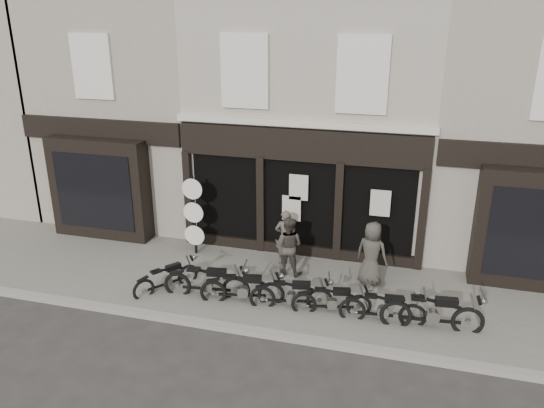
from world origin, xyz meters
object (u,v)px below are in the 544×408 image
(motorcycle_1, at_px, (208,285))
(motorcycle_3, at_px, (292,297))
(motorcycle_2, at_px, (243,291))
(man_centre, at_px, (289,246))
(motorcycle_0, at_px, (167,280))
(advert_sign_post, at_px, (194,219))
(motorcycle_5, at_px, (383,311))
(man_left, at_px, (285,237))
(motorcycle_4, at_px, (332,303))
(motorcycle_6, at_px, (433,316))
(man_right, at_px, (372,253))

(motorcycle_1, relative_size, motorcycle_3, 1.10)
(motorcycle_2, xyz_separation_m, man_centre, (0.72, 1.79, 0.54))
(motorcycle_0, height_order, advert_sign_post, advert_sign_post)
(motorcycle_5, height_order, advert_sign_post, advert_sign_post)
(man_left, xyz_separation_m, man_centre, (0.23, -0.56, 0.01))
(motorcycle_0, bearing_deg, advert_sign_post, 38.85)
(motorcycle_2, xyz_separation_m, advert_sign_post, (-2.25, 2.25, 0.84))
(motorcycle_4, relative_size, man_left, 1.18)
(motorcycle_3, distance_m, motorcycle_5, 2.20)
(motorcycle_6, bearing_deg, man_right, 126.27)
(man_left, height_order, man_centre, man_centre)
(motorcycle_1, bearing_deg, man_centre, 39.04)
(motorcycle_1, relative_size, motorcycle_4, 1.17)
(motorcycle_2, distance_m, advert_sign_post, 3.29)
(motorcycle_4, xyz_separation_m, advert_sign_post, (-4.47, 2.16, 0.88))
(motorcycle_2, bearing_deg, motorcycle_3, -8.79)
(man_left, bearing_deg, motorcycle_4, 113.31)
(motorcycle_3, height_order, man_right, man_right)
(motorcycle_2, distance_m, man_left, 2.46)
(motorcycle_6, height_order, man_left, man_left)
(motorcycle_1, distance_m, motorcycle_2, 0.96)
(motorcycle_3, relative_size, advert_sign_post, 0.80)
(motorcycle_0, height_order, man_centre, man_centre)
(motorcycle_3, height_order, man_left, man_left)
(motorcycle_1, height_order, motorcycle_6, motorcycle_6)
(motorcycle_0, bearing_deg, motorcycle_4, -54.41)
(motorcycle_3, height_order, motorcycle_6, motorcycle_6)
(motorcycle_4, relative_size, man_centre, 1.16)
(man_centre, bearing_deg, motorcycle_3, 112.94)
(motorcycle_0, relative_size, motorcycle_3, 0.80)
(motorcycle_1, bearing_deg, man_right, 17.09)
(motorcycle_3, relative_size, motorcycle_4, 1.06)
(man_centre, xyz_separation_m, man_right, (2.24, 0.01, 0.05))
(motorcycle_3, height_order, motorcycle_4, motorcycle_3)
(man_right, bearing_deg, man_centre, 16.30)
(motorcycle_5, bearing_deg, man_centre, 141.85)
(motorcycle_4, bearing_deg, man_centre, 119.72)
(motorcycle_0, bearing_deg, motorcycle_2, -56.95)
(man_left, bearing_deg, man_centre, 97.97)
(motorcycle_0, xyz_separation_m, motorcycle_6, (6.67, -0.08, 0.08))
(motorcycle_6, relative_size, man_centre, 1.42)
(motorcycle_3, bearing_deg, man_left, 96.39)
(advert_sign_post, bearing_deg, motorcycle_4, -26.19)
(man_left, bearing_deg, motorcycle_3, 93.79)
(motorcycle_5, relative_size, man_left, 1.26)
(man_right, bearing_deg, motorcycle_6, 147.80)
(motorcycle_5, distance_m, man_right, 1.94)
(man_right, bearing_deg, motorcycle_5, 121.07)
(man_left, distance_m, man_centre, 0.61)
(motorcycle_4, height_order, man_centre, man_centre)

